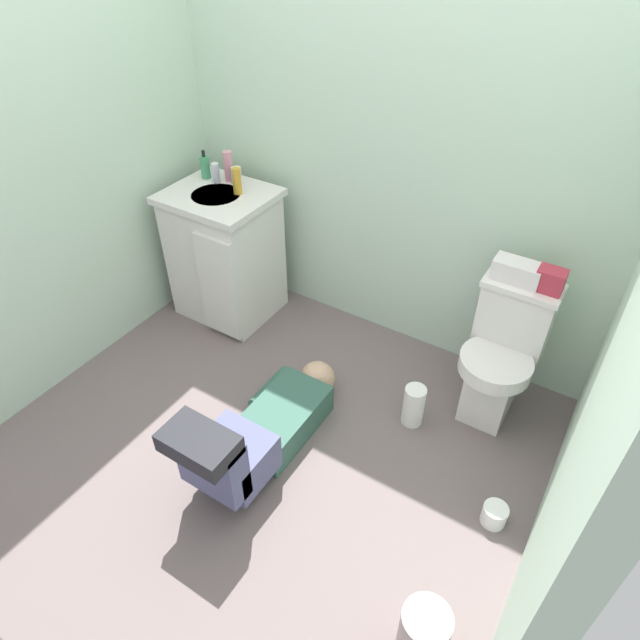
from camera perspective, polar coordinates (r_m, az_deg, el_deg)
name	(u,v)px	position (r m, az deg, el deg)	size (l,w,h in m)	color
ground_plane	(289,422)	(2.96, -3.22, -10.52)	(3.01, 2.90, 0.04)	#6B5C5C
wall_back	(392,135)	(2.96, 7.43, 18.42)	(2.67, 0.08, 2.40)	#B7D2B9
wall_left	(60,147)	(3.07, -25.27, 15.89)	(0.08, 1.90, 2.40)	#B7D2B9
wall_right	(640,330)	(1.85, 30.22, -0.87)	(0.08, 1.90, 2.40)	#B7D2B9
toilet	(501,355)	(2.89, 18.23, -3.43)	(0.36, 0.46, 0.75)	silver
vanity_cabinet	(225,254)	(3.45, -9.75, 6.77)	(0.60, 0.53, 0.82)	silver
faucet	(233,176)	(3.33, -9.01, 14.52)	(0.02, 0.02, 0.10)	silver
person_plumber	(259,431)	(2.68, -6.34, -11.31)	(0.39, 1.06, 0.52)	#33594C
tissue_box	(517,271)	(2.72, 19.72, 4.77)	(0.22, 0.11, 0.10)	silver
toiletry_bag	(550,280)	(2.70, 22.74, 3.81)	(0.12, 0.09, 0.11)	#B22D3F
soap_dispenser	(205,167)	(3.43, -11.80, 15.25)	(0.06, 0.06, 0.17)	#409463
bottle_clear	(216,173)	(3.36, -10.73, 14.71)	(0.04, 0.04, 0.12)	silver
bottle_pink	(228,166)	(3.36, -9.46, 15.40)	(0.05, 0.05, 0.18)	pink
bottle_white	(237,177)	(3.29, -8.55, 14.41)	(0.05, 0.05, 0.12)	white
bottle_amber	(237,181)	(3.20, -8.59, 14.03)	(0.05, 0.05, 0.15)	#BF8B28
trash_can	(423,634)	(2.28, 10.63, -29.31)	(0.18, 0.18, 0.27)	gray
paper_towel_roll	(414,405)	(2.89, 9.66, -8.71)	(0.11, 0.11, 0.24)	white
toilet_paper_roll	(495,514)	(2.67, 17.61, -18.57)	(0.11, 0.11, 0.10)	white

